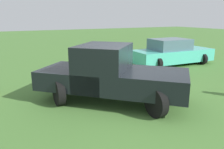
{
  "coord_description": "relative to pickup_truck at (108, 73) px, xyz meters",
  "views": [
    {
      "loc": [
        5.66,
        -3.73,
        2.69
      ],
      "look_at": [
        -0.44,
        -0.5,
        0.9
      ],
      "focal_mm": 36.17,
      "sensor_mm": 36.0,
      "label": 1
    }
  ],
  "objects": [
    {
      "name": "sedan_near",
      "position": [
        -3.44,
        5.79,
        -0.28
      ],
      "size": [
        2.26,
        4.78,
        1.46
      ],
      "rotation": [
        0.0,
        0.0,
        1.52
      ],
      "color": "black",
      "rests_on": "ground_plane"
    },
    {
      "name": "ground_plane",
      "position": [
        0.52,
        0.58,
        -0.95
      ],
      "size": [
        80.0,
        80.0,
        0.0
      ],
      "primitive_type": "plane",
      "color": "#477533"
    },
    {
      "name": "pickup_truck",
      "position": [
        0.0,
        0.0,
        0.0
      ],
      "size": [
        4.57,
        4.59,
        1.83
      ],
      "rotation": [
        0.0,
        0.0,
        0.79
      ],
      "color": "black",
      "rests_on": "ground_plane"
    }
  ]
}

